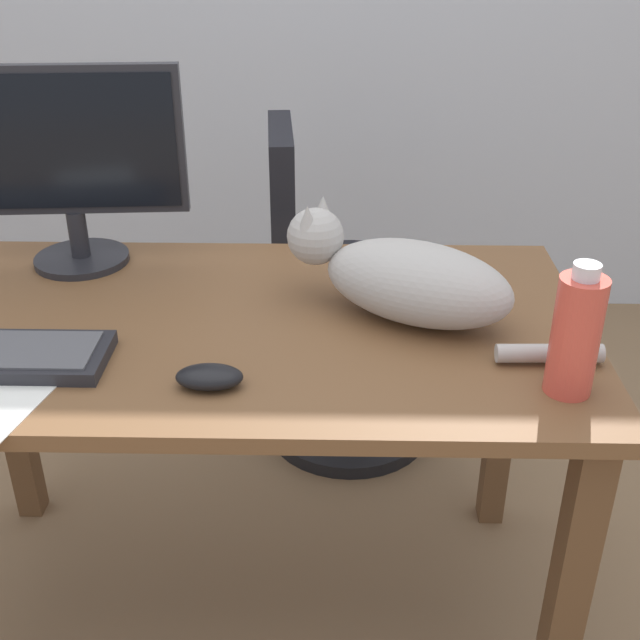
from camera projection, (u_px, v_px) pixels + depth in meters
ground_plane at (249, 603)px, 1.85m from camera, size 8.00×8.00×0.00m
desk at (235, 371)px, 1.55m from camera, size 1.33×0.73×0.74m
office_chair at (333, 312)px, 2.26m from camera, size 0.48×0.48×0.93m
monitor at (67, 160)px, 1.62m from camera, size 0.48×0.20×0.41m
cat at (406, 278)px, 1.47m from camera, size 0.55×0.34×0.20m
computer_mouse at (209, 377)px, 1.29m from camera, size 0.11×0.06×0.04m
water_bottle at (576, 334)px, 1.24m from camera, size 0.08×0.08×0.22m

